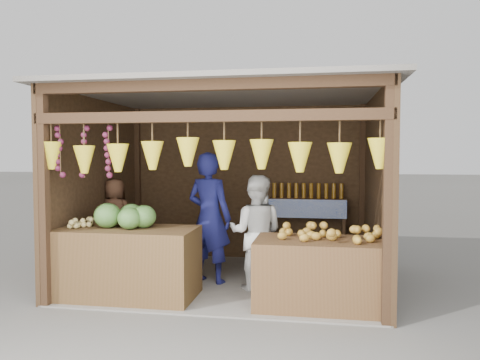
# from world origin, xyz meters

# --- Properties ---
(ground) EXTENTS (80.00, 80.00, 0.00)m
(ground) POSITION_xyz_m (0.00, 0.00, 0.00)
(ground) COLOR #514F49
(ground) RESTS_ON ground
(stall_structure) EXTENTS (4.30, 3.30, 2.66)m
(stall_structure) POSITION_xyz_m (-0.03, -0.04, 1.67)
(stall_structure) COLOR slate
(stall_structure) RESTS_ON ground
(back_shelf) EXTENTS (1.25, 0.32, 1.32)m
(back_shelf) POSITION_xyz_m (1.05, 1.28, 0.87)
(back_shelf) COLOR #382314
(back_shelf) RESTS_ON ground
(counter_left) EXTENTS (1.70, 0.85, 0.88)m
(counter_left) POSITION_xyz_m (-1.11, -0.98, 0.44)
(counter_left) COLOR #453117
(counter_left) RESTS_ON ground
(counter_right) EXTENTS (1.46, 0.85, 0.80)m
(counter_right) POSITION_xyz_m (1.23, -0.96, 0.40)
(counter_right) COLOR #462917
(counter_right) RESTS_ON ground
(stool) EXTENTS (0.30, 0.30, 0.28)m
(stool) POSITION_xyz_m (-1.82, 0.24, 0.14)
(stool) COLOR black
(stool) RESTS_ON ground
(man_standing) EXTENTS (0.77, 0.62, 1.82)m
(man_standing) POSITION_xyz_m (-0.26, -0.13, 0.91)
(man_standing) COLOR #121445
(man_standing) RESTS_ON ground
(woman_standing) EXTENTS (0.77, 0.62, 1.52)m
(woman_standing) POSITION_xyz_m (0.42, -0.35, 0.76)
(woman_standing) COLOR silver
(woman_standing) RESTS_ON ground
(vendor_seated) EXTENTS (0.60, 0.42, 1.15)m
(vendor_seated) POSITION_xyz_m (-1.82, 0.24, 0.85)
(vendor_seated) COLOR #513220
(vendor_seated) RESTS_ON stool
(melon_pile) EXTENTS (1.00, 0.50, 0.32)m
(melon_pile) POSITION_xyz_m (-1.14, -0.94, 1.04)
(melon_pile) COLOR #234F15
(melon_pile) RESTS_ON counter_left
(tanfruit_pile) EXTENTS (0.34, 0.40, 0.13)m
(tanfruit_pile) POSITION_xyz_m (-1.72, -1.04, 0.94)
(tanfruit_pile) COLOR #9A8347
(tanfruit_pile) RESTS_ON counter_left
(mango_pile) EXTENTS (1.40, 0.64, 0.22)m
(mango_pile) POSITION_xyz_m (1.32, -0.93, 0.91)
(mango_pile) COLOR #D4521C
(mango_pile) RESTS_ON counter_right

